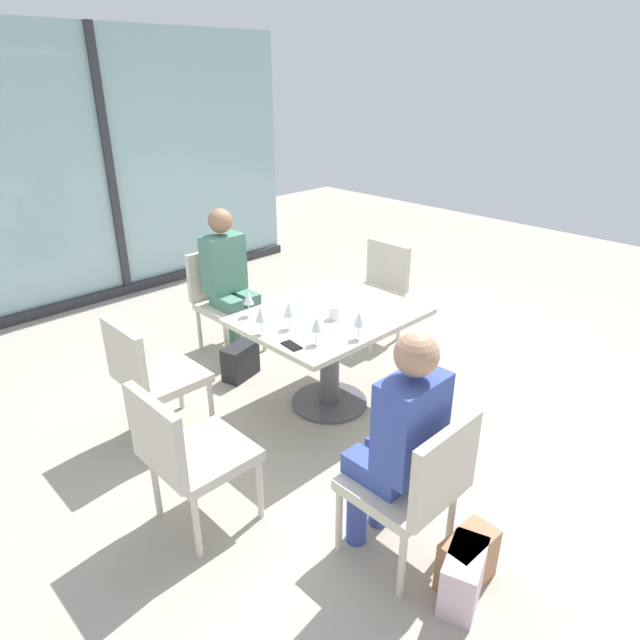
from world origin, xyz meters
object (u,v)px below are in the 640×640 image
at_px(chair_front_left, 415,482).
at_px(wine_glass_1, 317,324).
at_px(coffee_cup, 334,313).
at_px(chair_far_left, 151,373).
at_px(chair_far_right, 376,286).
at_px(handbag_2, 467,560).
at_px(chair_side_end, 187,451).
at_px(person_near_window, 229,276).
at_px(wine_glass_2, 359,319).
at_px(wine_glass_3, 261,315).
at_px(wine_glass_4, 289,310).
at_px(handbag_1, 240,361).
at_px(handbag_0, 463,577).
at_px(dining_table_main, 330,337).
at_px(cell_phone_on_table, 292,346).
at_px(person_front_left, 399,437).
at_px(chair_near_window, 223,295).
at_px(wine_glass_0, 248,298).

relative_size(chair_front_left, wine_glass_1, 4.70).
height_order(chair_front_left, coffee_cup, chair_front_left).
xyz_separation_m(chair_far_left, coffee_cup, (1.08, -0.59, 0.28)).
bearing_deg(chair_far_right, handbag_2, -130.32).
xyz_separation_m(chair_side_end, person_near_window, (1.39, 1.54, 0.20)).
bearing_deg(wine_glass_2, wine_glass_3, 129.22).
height_order(wine_glass_2, wine_glass_4, same).
bearing_deg(coffee_cup, handbag_1, 102.27).
xyz_separation_m(chair_far_left, handbag_2, (0.46, -2.09, -0.36)).
bearing_deg(wine_glass_2, handbag_1, 93.79).
height_order(chair_far_left, handbag_0, chair_far_left).
height_order(coffee_cup, handbag_1, coffee_cup).
bearing_deg(handbag_0, dining_table_main, 45.85).
bearing_deg(handbag_0, wine_glass_4, 57.36).
height_order(chair_far_right, wine_glass_4, wine_glass_4).
relative_size(wine_glass_2, wine_glass_4, 1.00).
height_order(chair_side_end, chair_far_left, same).
bearing_deg(handbag_2, chair_far_right, 51.90).
bearing_deg(handbag_2, wine_glass_3, 88.22).
distance_m(wine_glass_4, handbag_2, 1.77).
bearing_deg(cell_phone_on_table, person_front_left, -95.95).
bearing_deg(person_near_window, wine_glass_3, -115.97).
bearing_deg(wine_glass_3, wine_glass_4, -19.52).
xyz_separation_m(chair_far_left, wine_glass_3, (0.58, -0.44, 0.37)).
bearing_deg(handbag_0, chair_front_left, 69.72).
bearing_deg(dining_table_main, chair_front_left, -119.81).
bearing_deg(wine_glass_4, chair_far_right, 18.66).
bearing_deg(person_near_window, handbag_0, -105.01).
xyz_separation_m(chair_near_window, cell_phone_on_table, (-0.52, -1.49, 0.24)).
distance_m(dining_table_main, person_front_left, 1.42).
bearing_deg(wine_glass_0, handbag_1, 65.00).
height_order(wine_glass_1, coffee_cup, wine_glass_1).
xyz_separation_m(person_near_window, wine_glass_1, (-0.39, -1.46, 0.16)).
bearing_deg(coffee_cup, dining_table_main, 61.92).
bearing_deg(handbag_1, wine_glass_0, -128.97).
relative_size(cell_phone_on_table, handbag_1, 0.48).
distance_m(wine_glass_0, wine_glass_4, 0.35).
bearing_deg(wine_glass_0, chair_front_left, -101.00).
distance_m(wine_glass_0, wine_glass_3, 0.31).
height_order(handbag_0, handbag_1, same).
bearing_deg(chair_far_right, wine_glass_4, -161.34).
height_order(chair_near_window, wine_glass_4, wine_glass_4).
bearing_deg(chair_front_left, wine_glass_3, 81.60).
bearing_deg(person_near_window, chair_side_end, -132.07).
relative_size(wine_glass_4, coffee_cup, 2.06).
xyz_separation_m(coffee_cup, handbag_2, (-0.62, -1.50, -0.64)).
bearing_deg(coffee_cup, chair_front_left, -119.91).
bearing_deg(dining_table_main, person_front_left, -122.02).
distance_m(person_near_window, handbag_0, 2.96).
xyz_separation_m(person_front_left, wine_glass_2, (0.60, 0.79, 0.16)).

